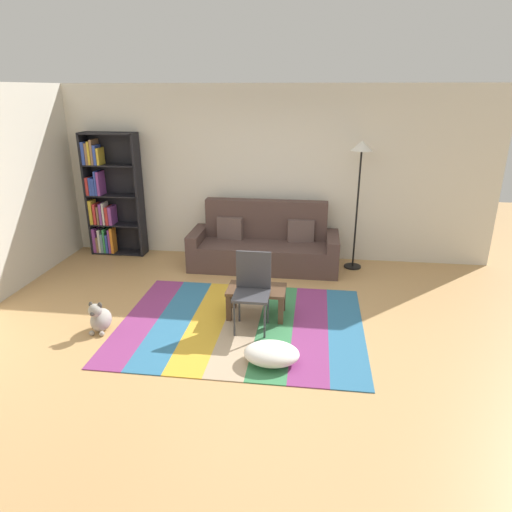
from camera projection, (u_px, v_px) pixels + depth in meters
The scene contains 12 objects.
ground_plane at pixel (252, 330), 5.24m from camera, with size 14.00×14.00×0.00m, color tan.
back_wall at pixel (274, 174), 7.14m from camera, with size 6.80×0.10×2.70m, color silver.
left_wall at pixel (1, 193), 5.89m from camera, with size 0.10×5.50×2.70m, color beige.
rug at pixel (241, 324), 5.36m from camera, with size 2.84×2.23×0.01m.
couch at pixel (264, 246), 7.02m from camera, with size 2.26×0.80×1.00m.
bookshelf at pixel (108, 199), 7.40m from camera, with size 0.90×0.28×1.99m.
coffee_table at pixel (256, 294), 5.46m from camera, with size 0.70×0.42×0.36m.
pouf at pixel (272, 354), 4.57m from camera, with size 0.57×0.43×0.20m, color white.
dog at pixel (100, 318), 5.17m from camera, with size 0.22×0.35×0.40m.
standing_lamp at pixel (361, 163), 6.52m from camera, with size 0.32×0.32×1.93m.
tv_remote at pixel (260, 288), 5.42m from camera, with size 0.04×0.15×0.02m, color black.
folding_chair at pixel (252, 285), 5.14m from camera, with size 0.40×0.40×0.90m.
Camera 1 is at (0.65, -4.57, 2.62)m, focal length 31.81 mm.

